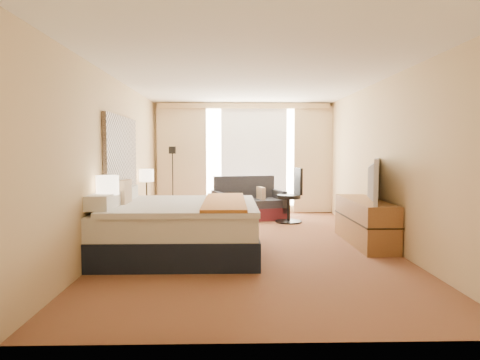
{
  "coord_description": "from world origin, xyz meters",
  "views": [
    {
      "loc": [
        -0.33,
        -6.7,
        1.49
      ],
      "look_at": [
        -0.15,
        0.4,
        0.99
      ],
      "focal_mm": 32.0,
      "sensor_mm": 36.0,
      "label": 1
    }
  ],
  "objects_px": {
    "nightstand_left": "(114,242)",
    "nightstand_right": "(149,214)",
    "television": "(368,180)",
    "loveseat": "(248,205)",
    "lamp_left": "(107,186)",
    "floor_lamp": "(173,167)",
    "lamp_right": "(146,176)",
    "media_dresser": "(365,222)",
    "desk_chair": "(292,198)",
    "bed": "(178,227)"
  },
  "relations": [
    {
      "from": "nightstand_left",
      "to": "nightstand_right",
      "type": "height_order",
      "value": "same"
    },
    {
      "from": "television",
      "to": "nightstand_left",
      "type": "bearing_deg",
      "value": 121.94
    },
    {
      "from": "loveseat",
      "to": "lamp_left",
      "type": "xyz_separation_m",
      "value": [
        -1.99,
        -3.61,
        0.72
      ]
    },
    {
      "from": "nightstand_left",
      "to": "floor_lamp",
      "type": "xyz_separation_m",
      "value": [
        0.24,
        4.14,
        0.84
      ]
    },
    {
      "from": "lamp_left",
      "to": "lamp_right",
      "type": "distance_m",
      "value": 2.62
    },
    {
      "from": "nightstand_right",
      "to": "lamp_right",
      "type": "bearing_deg",
      "value": 135.05
    },
    {
      "from": "loveseat",
      "to": "floor_lamp",
      "type": "height_order",
      "value": "floor_lamp"
    },
    {
      "from": "nightstand_right",
      "to": "media_dresser",
      "type": "bearing_deg",
      "value": -21.4
    },
    {
      "from": "loveseat",
      "to": "lamp_left",
      "type": "distance_m",
      "value": 4.19
    },
    {
      "from": "loveseat",
      "to": "lamp_right",
      "type": "relative_size",
      "value": 2.82
    },
    {
      "from": "nightstand_right",
      "to": "desk_chair",
      "type": "bearing_deg",
      "value": 11.66
    },
    {
      "from": "nightstand_left",
      "to": "lamp_right",
      "type": "distance_m",
      "value": 2.65
    },
    {
      "from": "lamp_right",
      "to": "television",
      "type": "bearing_deg",
      "value": -25.7
    },
    {
      "from": "nightstand_right",
      "to": "floor_lamp",
      "type": "xyz_separation_m",
      "value": [
        0.24,
        1.64,
        0.84
      ]
    },
    {
      "from": "loveseat",
      "to": "lamp_right",
      "type": "height_order",
      "value": "lamp_right"
    },
    {
      "from": "nightstand_left",
      "to": "lamp_left",
      "type": "xyz_separation_m",
      "value": [
        -0.05,
        -0.07,
        0.75
      ]
    },
    {
      "from": "bed",
      "to": "lamp_right",
      "type": "height_order",
      "value": "lamp_right"
    },
    {
      "from": "desk_chair",
      "to": "television",
      "type": "height_order",
      "value": "television"
    },
    {
      "from": "floor_lamp",
      "to": "lamp_right",
      "type": "bearing_deg",
      "value": -100.32
    },
    {
      "from": "lamp_right",
      "to": "media_dresser",
      "type": "bearing_deg",
      "value": -21.8
    },
    {
      "from": "loveseat",
      "to": "lamp_left",
      "type": "bearing_deg",
      "value": -133.9
    },
    {
      "from": "bed",
      "to": "nightstand_left",
      "type": "bearing_deg",
      "value": -153.67
    },
    {
      "from": "desk_chair",
      "to": "lamp_right",
      "type": "height_order",
      "value": "lamp_right"
    },
    {
      "from": "nightstand_right",
      "to": "desk_chair",
      "type": "xyz_separation_m",
      "value": [
        2.82,
        0.58,
        0.23
      ]
    },
    {
      "from": "lamp_right",
      "to": "television",
      "type": "xyz_separation_m",
      "value": [
        3.7,
        -1.78,
        0.04
      ]
    },
    {
      "from": "nightstand_left",
      "to": "loveseat",
      "type": "distance_m",
      "value": 4.04
    },
    {
      "from": "nightstand_left",
      "to": "loveseat",
      "type": "bearing_deg",
      "value": 61.25
    },
    {
      "from": "television",
      "to": "lamp_right",
      "type": "bearing_deg",
      "value": 84.34
    },
    {
      "from": "nightstand_right",
      "to": "bed",
      "type": "bearing_deg",
      "value": -68.95
    },
    {
      "from": "floor_lamp",
      "to": "lamp_right",
      "type": "height_order",
      "value": "floor_lamp"
    },
    {
      "from": "media_dresser",
      "to": "floor_lamp",
      "type": "distance_m",
      "value": 4.7
    },
    {
      "from": "nightstand_right",
      "to": "floor_lamp",
      "type": "height_order",
      "value": "floor_lamp"
    },
    {
      "from": "lamp_left",
      "to": "television",
      "type": "height_order",
      "value": "television"
    },
    {
      "from": "media_dresser",
      "to": "loveseat",
      "type": "xyz_separation_m",
      "value": [
        -1.76,
        2.49,
        -0.05
      ]
    },
    {
      "from": "nightstand_left",
      "to": "lamp_left",
      "type": "distance_m",
      "value": 0.75
    },
    {
      "from": "floor_lamp",
      "to": "lamp_left",
      "type": "relative_size",
      "value": 2.58
    },
    {
      "from": "bed",
      "to": "loveseat",
      "type": "bearing_deg",
      "value": 70.13
    },
    {
      "from": "desk_chair",
      "to": "television",
      "type": "xyz_separation_m",
      "value": [
        0.83,
        -2.31,
        0.53
      ]
    },
    {
      "from": "bed",
      "to": "floor_lamp",
      "type": "bearing_deg",
      "value": 98.65
    },
    {
      "from": "television",
      "to": "media_dresser",
      "type": "bearing_deg",
      "value": 9.95
    },
    {
      "from": "media_dresser",
      "to": "lamp_left",
      "type": "relative_size",
      "value": 2.95
    },
    {
      "from": "nightstand_right",
      "to": "lamp_left",
      "type": "xyz_separation_m",
      "value": [
        -0.05,
        -2.57,
        0.75
      ]
    },
    {
      "from": "nightstand_right",
      "to": "bed",
      "type": "distance_m",
      "value": 2.25
    },
    {
      "from": "loveseat",
      "to": "lamp_right",
      "type": "xyz_separation_m",
      "value": [
        -1.99,
        -0.99,
        0.69
      ]
    },
    {
      "from": "bed",
      "to": "television",
      "type": "bearing_deg",
      "value": 7.4
    },
    {
      "from": "nightstand_left",
      "to": "television",
      "type": "xyz_separation_m",
      "value": [
        3.65,
        0.77,
        0.76
      ]
    },
    {
      "from": "nightstand_left",
      "to": "television",
      "type": "height_order",
      "value": "television"
    },
    {
      "from": "media_dresser",
      "to": "lamp_left",
      "type": "xyz_separation_m",
      "value": [
        -3.75,
        -1.12,
        0.67
      ]
    },
    {
      "from": "lamp_right",
      "to": "television",
      "type": "distance_m",
      "value": 4.11
    },
    {
      "from": "lamp_left",
      "to": "television",
      "type": "relative_size",
      "value": 0.53
    }
  ]
}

